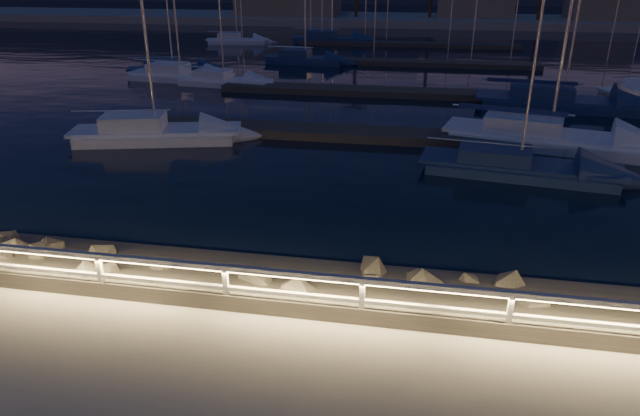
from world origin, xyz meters
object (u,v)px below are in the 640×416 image
at_px(sailboat_i, 303,58).
at_px(sailboat_e, 171,68).
at_px(sailboat_f, 178,74).
at_px(sailboat_a, 152,131).
at_px(sailboat_j, 222,80).
at_px(sailboat_d, 514,165).
at_px(sailboat_c, 544,135).
at_px(guard_rail, 312,285).
at_px(sailboat_m, 236,40).
at_px(sailboat_n, 330,39).
at_px(sailboat_h, 558,100).

bearing_deg(sailboat_i, sailboat_e, -137.38).
relative_size(sailboat_e, sailboat_f, 0.88).
bearing_deg(sailboat_a, sailboat_j, 80.84).
relative_size(sailboat_a, sailboat_d, 1.03).
height_order(sailboat_a, sailboat_c, sailboat_c).
height_order(sailboat_e, sailboat_j, sailboat_e).
distance_m(sailboat_f, sailboat_i, 11.50).
bearing_deg(sailboat_j, sailboat_e, 153.53).
height_order(guard_rail, sailboat_j, sailboat_j).
xyz_separation_m(guard_rail, sailboat_e, (-16.90, 30.65, -0.95)).
height_order(sailboat_c, sailboat_m, sailboat_c).
bearing_deg(sailboat_i, sailboat_n, 96.15).
bearing_deg(sailboat_d, sailboat_n, 117.52).
bearing_deg(guard_rail, sailboat_h, 68.22).
bearing_deg(sailboat_e, sailboat_f, -77.20).
xyz_separation_m(sailboat_j, sailboat_n, (3.51, 23.87, 0.07)).
relative_size(sailboat_j, sailboat_m, 1.03).
bearing_deg(sailboat_c, sailboat_e, 162.95).
distance_m(sailboat_d, sailboat_m, 43.44).
distance_m(sailboat_e, sailboat_f, 2.85).
distance_m(sailboat_h, sailboat_j, 21.47).
distance_m(guard_rail, sailboat_i, 38.11).
xyz_separation_m(sailboat_e, sailboat_n, (8.80, 20.30, 0.04)).
bearing_deg(guard_rail, sailboat_e, 118.87).
distance_m(sailboat_d, sailboat_e, 29.31).
bearing_deg(sailboat_m, sailboat_i, -60.02).
bearing_deg(sailboat_m, sailboat_c, -62.25).
height_order(sailboat_d, sailboat_i, sailboat_d).
bearing_deg(sailboat_m, sailboat_j, -84.51).
relative_size(sailboat_d, sailboat_e, 1.13).
height_order(sailboat_c, sailboat_i, sailboat_c).
xyz_separation_m(guard_rail, sailboat_d, (5.74, 12.03, -0.98)).
bearing_deg(sailboat_a, sailboat_i, 69.85).
distance_m(sailboat_a, sailboat_m, 35.61).
height_order(sailboat_a, sailboat_n, sailboat_n).
xyz_separation_m(sailboat_f, sailboat_j, (3.69, -1.22, -0.04)).
distance_m(sailboat_e, sailboat_n, 22.12).
relative_size(sailboat_d, sailboat_j, 1.15).
distance_m(sailboat_f, sailboat_j, 3.88).
height_order(sailboat_i, sailboat_n, sailboat_n).
bearing_deg(sailboat_i, sailboat_c, -47.33).
bearing_deg(sailboat_f, sailboat_e, 130.35).
relative_size(sailboat_a, sailboat_m, 1.22).
distance_m(sailboat_m, sailboat_n, 9.85).
distance_m(sailboat_h, sailboat_i, 22.01).
xyz_separation_m(sailboat_m, sailboat_n, (9.58, 2.33, 0.06)).
distance_m(sailboat_a, sailboat_j, 13.37).
xyz_separation_m(sailboat_d, sailboat_n, (-13.84, 38.92, 0.07)).
bearing_deg(sailboat_n, sailboat_d, -69.37).
bearing_deg(sailboat_m, guard_rail, -80.27).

